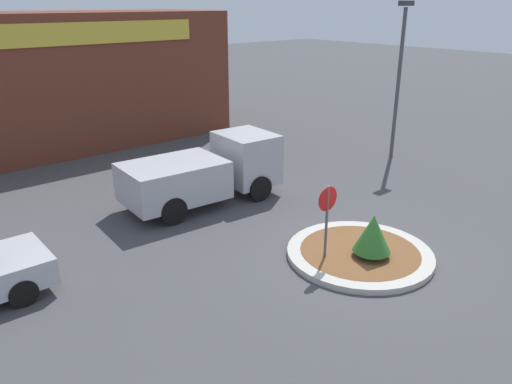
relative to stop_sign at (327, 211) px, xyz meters
The scene contains 7 objects.
ground_plane 1.83m from the stop_sign, 22.56° to the right, with size 120.00×120.00×0.00m, color #474749.
traffic_island 1.77m from the stop_sign, 22.56° to the right, with size 3.97×3.97×0.16m.
stop_sign is the anchor object (origin of this frame).
island_shrub 1.41m from the stop_sign, 39.09° to the right, with size 1.01×1.01×1.19m.
utility_truck 5.63m from the stop_sign, 88.88° to the left, with size 5.57×2.60×2.17m.
storefront_building 16.51m from the stop_sign, 92.71° to the left, with size 15.83×6.07×6.10m.
light_pole 10.84m from the stop_sign, 25.90° to the left, with size 0.70×0.30×6.57m.
Camera 1 is at (-10.05, -7.40, 6.55)m, focal length 35.00 mm.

